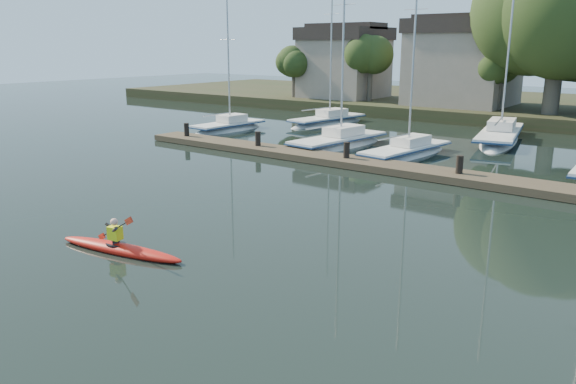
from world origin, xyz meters
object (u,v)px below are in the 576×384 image
Objects in this scene: sailboat_5 at (328,126)px; kayak at (119,247)px; dock at (399,168)px; sailboat_1 at (338,150)px; sailboat_0 at (228,133)px; sailboat_6 at (499,144)px; sailboat_2 at (406,159)px.

kayak is at bearing -60.77° from sailboat_5.
kayak is 0.14× the size of dock.
dock is at bearing -37.11° from sailboat_5.
sailboat_1 is 10.20m from sailboat_5.
sailboat_5 reaches higher than kayak.
sailboat_0 is 18.72m from sailboat_6.
dock is at bearing -28.53° from sailboat_1.
kayak is 0.32× the size of sailboat_1.
sailboat_5 is at bearing 100.24° from kayak.
sailboat_6 reaches higher than dock.
sailboat_2 reaches higher than sailboat_0.
sailboat_2 is at bearing 78.67° from kayak.
sailboat_2 is at bearing -1.33° from sailboat_0.
sailboat_6 is at bearing 85.53° from dock.
sailboat_1 is 1.06× the size of sailboat_2.
sailboat_1 is at bearing -142.47° from sailboat_6.
sailboat_0 is at bearing -178.62° from sailboat_1.
sailboat_6 is (2.57, 8.49, -0.03)m from sailboat_2.
sailboat_5 is (-10.75, 8.40, -0.01)m from sailboat_2.
sailboat_6 is (2.76, 27.61, -0.38)m from kayak.
kayak is 0.34× the size of sailboat_2.
sailboat_2 is 0.95× the size of sailboat_5.
sailboat_5 is at bearing 64.94° from sailboat_0.
dock is 2.36× the size of sailboat_1.
sailboat_2 is at bearing -118.18° from sailboat_6.
kayak is at bearing -96.74° from dock.
kayak is at bearing -70.77° from sailboat_1.
sailboat_5 is at bearing 134.65° from dock.
kayak is 27.75m from sailboat_6.
sailboat_5 is at bearing 169.01° from sailboat_6.
sailboat_5 is (-10.56, 27.53, -0.36)m from kayak.
sailboat_6 is (17.21, 7.38, -0.02)m from sailboat_0.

